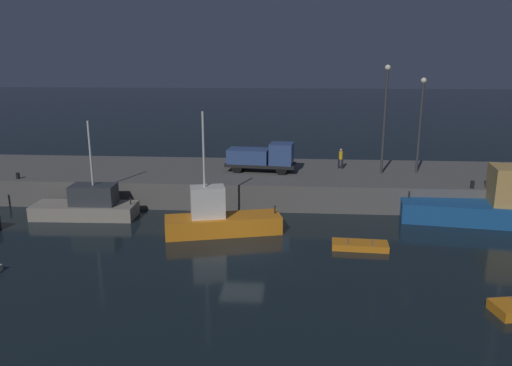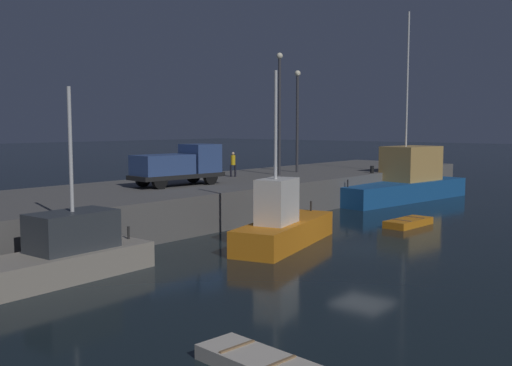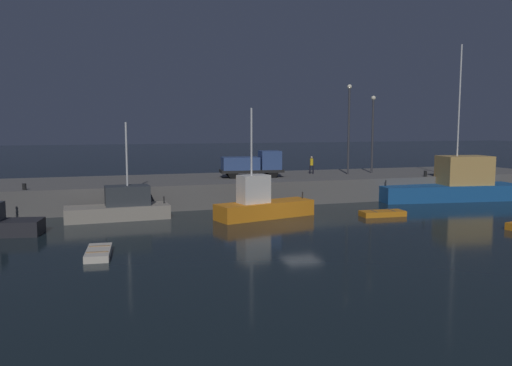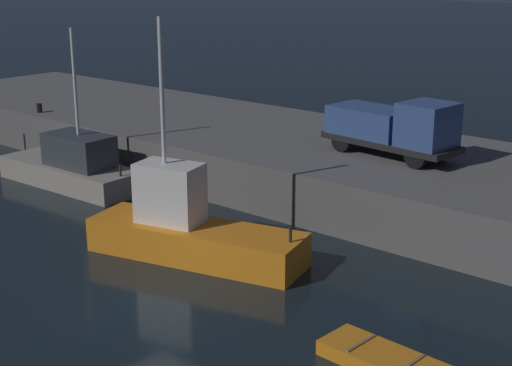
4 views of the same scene
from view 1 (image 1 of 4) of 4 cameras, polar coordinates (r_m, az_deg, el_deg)
name	(u,v)px [view 1 (image 1 of 4)]	position (r m, az deg, el deg)	size (l,w,h in m)	color
ground_plane	(242,253)	(28.82, -1.62, -8.06)	(320.00, 320.00, 0.00)	black
pier_quay	(258,182)	(40.64, 0.20, 0.10)	(59.50, 9.99, 2.00)	#5B5956
fishing_trawler_red	(220,219)	(31.63, -4.24, -4.18)	(7.65, 3.87, 7.83)	orange
fishing_boat_blue	(88,206)	(36.63, -18.91, -2.49)	(7.24, 2.60, 6.85)	gray
fishing_boat_orange	(507,204)	(37.48, 27.06, -2.16)	(13.25, 5.15, 13.64)	#195193
dinghy_red_small	(360,245)	(29.97, 11.94, -7.08)	(3.34, 1.48, 0.43)	orange
lamp_post_west	(385,112)	(39.77, 14.70, 7.98)	(0.44, 0.44, 8.46)	#38383D
lamp_post_east	(421,118)	(40.97, 18.52, 7.18)	(0.44, 0.44, 7.49)	#38383D
utility_truck	(263,157)	(39.71, 0.77, 3.02)	(5.79, 2.52, 2.37)	black
dockworker	(341,157)	(41.46, 9.78, 2.95)	(0.42, 0.42, 1.68)	black
bollard_west	(18,176)	(41.69, -25.85, 0.76)	(0.28, 0.28, 0.46)	black
bollard_central	(472,185)	(37.99, 23.75, -0.17)	(0.28, 0.28, 0.53)	black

